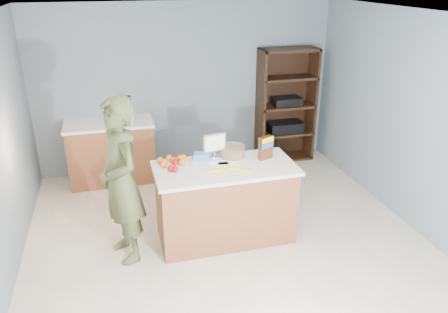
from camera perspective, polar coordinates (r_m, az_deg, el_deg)
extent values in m
cube|color=beige|center=(4.98, 1.07, -12.19)|extent=(4.50, 5.00, 0.02)
cube|color=slate|center=(6.71, -4.86, 8.97)|extent=(4.50, 0.02, 2.50)
cube|color=slate|center=(5.43, 24.70, 3.47)|extent=(0.02, 5.00, 2.50)
cube|color=white|center=(4.09, 1.35, 17.77)|extent=(4.50, 5.00, 0.02)
cube|color=brown|center=(5.00, 0.15, -6.24)|extent=(1.50, 0.70, 0.86)
cube|color=silver|center=(4.79, 0.16, -1.55)|extent=(1.56, 0.76, 0.04)
cube|color=black|center=(5.20, 0.15, -9.89)|extent=(1.46, 0.66, 0.10)
cube|color=brown|center=(6.58, -14.46, 0.47)|extent=(1.20, 0.60, 0.86)
cube|color=white|center=(6.42, -14.85, 4.18)|extent=(1.24, 0.62, 0.04)
cube|color=black|center=(7.21, 7.55, 6.97)|extent=(0.90, 0.04, 1.80)
cube|color=black|center=(6.89, 4.79, 6.35)|extent=(0.04, 0.40, 1.80)
cube|color=black|center=(7.22, 11.27, 6.76)|extent=(0.04, 0.40, 1.80)
cube|color=black|center=(7.34, 7.72, -0.02)|extent=(0.90, 0.40, 0.04)
cube|color=black|center=(7.19, 7.90, 3.13)|extent=(0.90, 0.40, 0.04)
cube|color=black|center=(7.05, 8.10, 6.57)|extent=(0.90, 0.40, 0.04)
cube|color=black|center=(6.94, 8.31, 10.13)|extent=(0.90, 0.40, 0.04)
cube|color=black|center=(6.85, 8.52, 13.64)|extent=(0.90, 0.40, 0.04)
cube|color=black|center=(7.15, 7.95, 3.88)|extent=(0.55, 0.32, 0.16)
cube|color=black|center=(7.03, 8.14, 7.19)|extent=(0.45, 0.30, 0.12)
imported|color=#444D28|center=(4.59, -13.31, -3.21)|extent=(0.62, 0.76, 1.79)
cube|color=tan|center=(6.32, -12.34, 5.37)|extent=(0.12, 0.10, 0.22)
cylinder|color=black|center=(6.28, -12.83, 6.68)|extent=(0.02, 0.02, 0.09)
cylinder|color=black|center=(6.28, -12.64, 6.70)|extent=(0.02, 0.02, 0.09)
cylinder|color=black|center=(6.28, -12.46, 6.71)|extent=(0.02, 0.02, 0.09)
cylinder|color=black|center=(6.28, -12.28, 6.73)|extent=(0.02, 0.02, 0.09)
cylinder|color=black|center=(6.28, -12.10, 6.75)|extent=(0.02, 0.02, 0.09)
cube|color=white|center=(4.87, -0.74, -0.84)|extent=(0.23, 0.14, 0.00)
cube|color=white|center=(4.85, 0.55, -0.95)|extent=(0.23, 0.13, 0.00)
ellipsoid|color=yellow|center=(4.63, -0.91, -1.90)|extent=(0.19, 0.05, 0.04)
ellipsoid|color=yellow|center=(4.63, -1.07, -1.94)|extent=(0.19, 0.05, 0.04)
ellipsoid|color=yellow|center=(4.68, 1.43, -1.67)|extent=(0.19, 0.10, 0.04)
ellipsoid|color=yellow|center=(4.64, 2.79, -1.93)|extent=(0.16, 0.16, 0.04)
sphere|color=maroon|center=(4.84, -6.41, -0.73)|extent=(0.07, 0.07, 0.07)
sphere|color=maroon|center=(4.67, -6.46, -1.63)|extent=(0.07, 0.07, 0.07)
sphere|color=maroon|center=(4.69, -6.99, -1.58)|extent=(0.07, 0.07, 0.07)
sphere|color=#FC620F|center=(4.80, -7.90, -1.03)|extent=(0.07, 0.07, 0.07)
sphere|color=#FC620F|center=(4.95, -7.17, -0.22)|extent=(0.07, 0.07, 0.07)
sphere|color=#FC620F|center=(4.82, -5.51, -0.78)|extent=(0.07, 0.07, 0.07)
sphere|color=#FC620F|center=(4.93, -5.74, -0.23)|extent=(0.07, 0.07, 0.07)
sphere|color=#FC620F|center=(4.91, -8.33, -0.48)|extent=(0.07, 0.07, 0.07)
sphere|color=#FC620F|center=(4.88, -6.57, -0.51)|extent=(0.07, 0.07, 0.07)
sphere|color=#FC620F|center=(4.95, -5.38, -0.13)|extent=(0.07, 0.07, 0.07)
cube|color=blue|center=(4.95, -2.87, 0.02)|extent=(0.21, 0.17, 0.08)
cylinder|color=#267219|center=(5.03, 1.10, 0.47)|extent=(0.27, 0.27, 0.09)
cylinder|color=white|center=(5.02, 1.10, 0.68)|extent=(0.30, 0.30, 0.13)
cylinder|color=silver|center=(5.04, -1.25, 0.07)|extent=(0.12, 0.12, 0.01)
cylinder|color=silver|center=(5.03, -1.25, 0.39)|extent=(0.02, 0.02, 0.05)
cube|color=silver|center=(4.98, -1.27, 1.82)|extent=(0.28, 0.08, 0.22)
cube|color=yellow|center=(4.96, -1.18, 1.75)|extent=(0.24, 0.04, 0.18)
cube|color=#592B14|center=(4.97, 5.47, 1.15)|extent=(0.19, 0.13, 0.26)
cube|color=yellow|center=(4.93, 5.52, 2.24)|extent=(0.19, 0.13, 0.06)
cube|color=blue|center=(4.95, 5.49, 1.49)|extent=(0.19, 0.13, 0.05)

